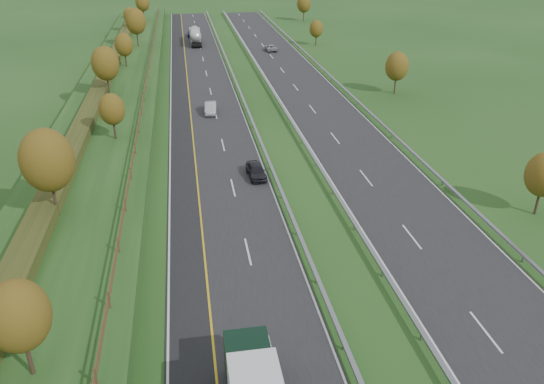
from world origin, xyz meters
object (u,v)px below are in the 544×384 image
(car_small_far, at_px, (192,33))
(car_oncoming, at_px, (271,48))
(car_dark_near, at_px, (256,171))
(car_silver_mid, at_px, (211,108))
(road_tanker, at_px, (195,35))

(car_small_far, relative_size, car_oncoming, 1.11)
(car_dark_near, xyz_separation_m, car_silver_mid, (-3.33, 22.56, 0.02))
(car_small_far, bearing_deg, car_silver_mid, -86.93)
(car_dark_near, bearing_deg, car_small_far, 88.90)
(car_dark_near, xyz_separation_m, car_oncoming, (12.12, 63.57, -0.09))
(car_dark_near, bearing_deg, car_oncoming, 75.35)
(road_tanker, xyz_separation_m, car_dark_near, (3.44, -74.16, -1.09))
(road_tanker, xyz_separation_m, car_oncoming, (15.57, -10.59, -1.19))
(car_dark_near, relative_size, car_silver_mid, 0.94)
(road_tanker, distance_m, car_small_far, 9.23)
(car_silver_mid, bearing_deg, car_oncoming, 73.26)
(car_small_far, bearing_deg, car_dark_near, -84.81)
(car_silver_mid, xyz_separation_m, car_oncoming, (15.45, 41.01, -0.11))
(road_tanker, height_order, car_dark_near, road_tanker)
(road_tanker, height_order, car_oncoming, road_tanker)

